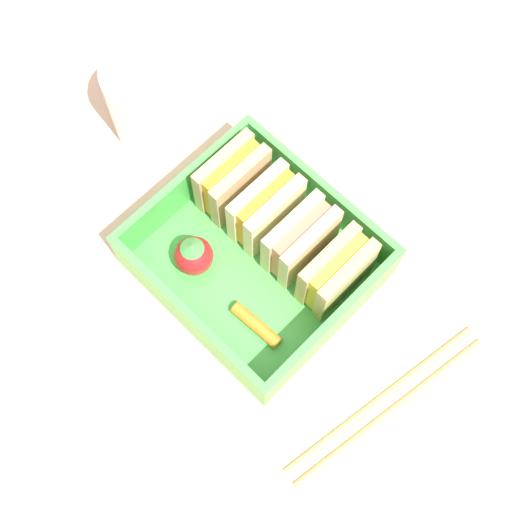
% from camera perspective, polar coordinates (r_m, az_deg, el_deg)
% --- Properties ---
extents(ground_plane, '(1.20, 1.20, 0.02)m').
position_cam_1_polar(ground_plane, '(0.58, -0.00, -1.28)').
color(ground_plane, '#E2B195').
extents(bento_tray, '(0.16, 0.15, 0.01)m').
position_cam_1_polar(bento_tray, '(0.57, -0.00, -0.74)').
color(bento_tray, green).
rests_on(bento_tray, ground_plane).
extents(bento_rim, '(0.16, 0.15, 0.04)m').
position_cam_1_polar(bento_rim, '(0.54, -0.00, 0.19)').
color(bento_rim, green).
rests_on(bento_rim, bento_tray).
extents(sandwich_left, '(0.03, 0.06, 0.05)m').
position_cam_1_polar(sandwich_left, '(0.56, -1.89, 6.15)').
color(sandwich_left, tan).
rests_on(sandwich_left, bento_tray).
extents(sandwich_center_left, '(0.03, 0.06, 0.05)m').
position_cam_1_polar(sandwich_center_left, '(0.55, 0.80, 3.76)').
color(sandwich_center_left, beige).
rests_on(sandwich_center_left, bento_tray).
extents(sandwich_center, '(0.03, 0.06, 0.05)m').
position_cam_1_polar(sandwich_center, '(0.54, 3.58, 1.26)').
color(sandwich_center, beige).
rests_on(sandwich_center, bento_tray).
extents(sandwich_center_right, '(0.03, 0.06, 0.05)m').
position_cam_1_polar(sandwich_center_right, '(0.53, 6.43, -1.31)').
color(sandwich_center_right, tan).
rests_on(sandwich_center_right, bento_tray).
extents(strawberry_far_left, '(0.03, 0.03, 0.04)m').
position_cam_1_polar(strawberry_far_left, '(0.55, -5.02, 0.06)').
color(strawberry_far_left, red).
rests_on(strawberry_far_left, bento_tray).
extents(carrot_stick_far_left, '(0.04, 0.01, 0.01)m').
position_cam_1_polar(carrot_stick_far_left, '(0.54, 0.03, -5.55)').
color(carrot_stick_far_left, orange).
rests_on(carrot_stick_far_left, bento_tray).
extents(chopstick_pair, '(0.05, 0.18, 0.01)m').
position_cam_1_polar(chopstick_pair, '(0.55, 10.41, -11.64)').
color(chopstick_pair, tan).
rests_on(chopstick_pair, ground_plane).
extents(drinking_glass, '(0.07, 0.07, 0.08)m').
position_cam_1_polar(drinking_glass, '(0.60, -8.61, 12.29)').
color(drinking_glass, white).
rests_on(drinking_glass, ground_plane).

